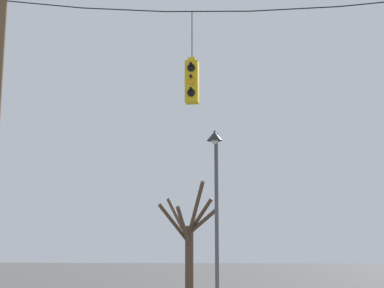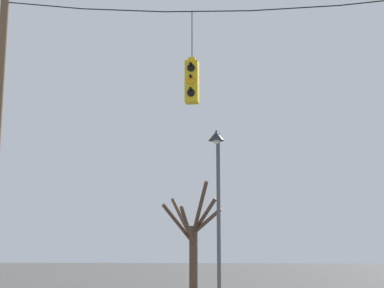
% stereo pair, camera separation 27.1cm
% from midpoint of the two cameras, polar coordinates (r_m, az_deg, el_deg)
% --- Properties ---
extents(span_wire, '(16.16, 0.03, 0.73)m').
position_cam_midpoint_polar(span_wire, '(16.09, 10.41, 13.60)').
color(span_wire, black).
extents(traffic_light_near_left_pole, '(0.34, 0.46, 2.52)m').
position_cam_midpoint_polar(traffic_light_near_left_pole, '(15.46, 0.50, 6.11)').
color(traffic_light_near_left_pole, yellow).
extents(street_lamp, '(0.47, 0.82, 5.25)m').
position_cam_midpoint_polar(street_lamp, '(17.95, 2.91, -3.20)').
color(street_lamp, '#515156').
rests_on(street_lamp, ground_plane).
extents(bare_tree, '(2.40, 2.87, 4.31)m').
position_cam_midpoint_polar(bare_tree, '(23.66, 0.41, -9.27)').
color(bare_tree, brown).
rests_on(bare_tree, ground_plane).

